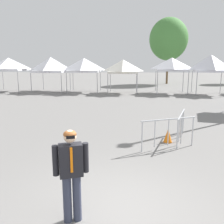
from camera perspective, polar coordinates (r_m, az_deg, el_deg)
name	(u,v)px	position (r m, az deg, el deg)	size (l,w,h in m)	color
ground_plane	(116,209)	(5.38, 0.98, -21.65)	(140.00, 140.00, 0.00)	slate
canopy_tent_right_of_center	(9,64)	(27.31, -23.01, 10.26)	(3.37, 3.37, 3.42)	#9E9EA3
canopy_tent_left_of_center	(51,65)	(25.93, -14.11, 10.68)	(3.28, 3.28, 3.49)	#9E9EA3
canopy_tent_center	(84,65)	(24.79, -6.56, 10.85)	(3.18, 3.18, 3.38)	#9E9EA3
canopy_tent_far_right	(123,66)	(23.84, 2.60, 10.59)	(2.85, 2.85, 3.22)	#9E9EA3
canopy_tent_behind_left	(172,64)	(24.36, 13.79, 10.76)	(2.98, 2.98, 3.39)	#9E9EA3
canopy_tent_behind_right	(211,63)	(24.62, 22.11, 10.47)	(3.09, 3.09, 3.63)	#9E9EA3
person_foreground	(71,170)	(4.61, -9.53, -13.16)	(0.62, 0.37, 1.78)	#33384C
tree_behind_tents_left	(169,39)	(35.35, 13.08, 16.25)	(5.17, 5.17, 8.90)	brown
crowd_barrier_mid_lot	(181,122)	(9.54, 15.82, -2.23)	(0.65, 2.03, 1.08)	#B7BABF
crowd_barrier_by_lift	(169,128)	(8.59, 13.08, -3.58)	(1.94, 0.90, 1.08)	#B7BABF
traffic_cone_lot_center	(168,135)	(9.41, 12.95, -5.35)	(0.32, 0.32, 0.53)	orange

